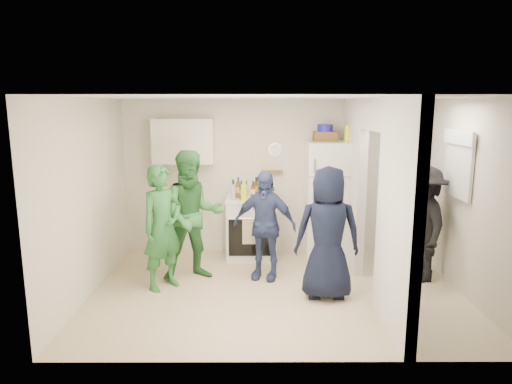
# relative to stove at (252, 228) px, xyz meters

# --- Properties ---
(floor) EXTENTS (4.80, 4.80, 0.00)m
(floor) POSITION_rel_stove_xyz_m (0.33, -1.37, -0.48)
(floor) COLOR #CAB98E
(floor) RESTS_ON ground
(wall_back) EXTENTS (4.80, 0.00, 4.80)m
(wall_back) POSITION_rel_stove_xyz_m (0.33, 0.33, 0.77)
(wall_back) COLOR silver
(wall_back) RESTS_ON floor
(wall_front) EXTENTS (4.80, 0.00, 4.80)m
(wall_front) POSITION_rel_stove_xyz_m (0.33, -3.07, 0.77)
(wall_front) COLOR silver
(wall_front) RESTS_ON floor
(wall_left) EXTENTS (0.00, 3.40, 3.40)m
(wall_left) POSITION_rel_stove_xyz_m (-2.07, -1.37, 0.77)
(wall_left) COLOR silver
(wall_left) RESTS_ON floor
(wall_right) EXTENTS (0.00, 3.40, 3.40)m
(wall_right) POSITION_rel_stove_xyz_m (2.73, -1.37, 0.77)
(wall_right) COLOR silver
(wall_right) RESTS_ON floor
(ceiling) EXTENTS (4.80, 4.80, 0.00)m
(ceiling) POSITION_rel_stove_xyz_m (0.33, -1.37, 2.02)
(ceiling) COLOR white
(ceiling) RESTS_ON wall_back
(partition_pier_back) EXTENTS (0.12, 1.20, 2.50)m
(partition_pier_back) POSITION_rel_stove_xyz_m (1.53, -0.27, 0.77)
(partition_pier_back) COLOR silver
(partition_pier_back) RESTS_ON floor
(partition_pier_front) EXTENTS (0.12, 1.20, 2.50)m
(partition_pier_front) POSITION_rel_stove_xyz_m (1.53, -2.47, 0.77)
(partition_pier_front) COLOR silver
(partition_pier_front) RESTS_ON floor
(partition_header) EXTENTS (0.12, 1.00, 0.40)m
(partition_header) POSITION_rel_stove_xyz_m (1.53, -1.37, 1.82)
(partition_header) COLOR silver
(partition_header) RESTS_ON partition_pier_back
(stove) EXTENTS (0.81, 0.68, 0.97)m
(stove) POSITION_rel_stove_xyz_m (0.00, 0.00, 0.00)
(stove) COLOR white
(stove) RESTS_ON floor
(upper_cabinet) EXTENTS (0.95, 0.34, 0.70)m
(upper_cabinet) POSITION_rel_stove_xyz_m (-1.07, 0.15, 1.37)
(upper_cabinet) COLOR silver
(upper_cabinet) RESTS_ON wall_back
(fridge) EXTENTS (0.77, 0.74, 1.86)m
(fridge) POSITION_rel_stove_xyz_m (1.23, -0.03, 0.45)
(fridge) COLOR white
(fridge) RESTS_ON floor
(wicker_basket) EXTENTS (0.35, 0.25, 0.15)m
(wicker_basket) POSITION_rel_stove_xyz_m (1.13, 0.02, 1.45)
(wicker_basket) COLOR brown
(wicker_basket) RESTS_ON fridge
(blue_bowl) EXTENTS (0.24, 0.24, 0.11)m
(blue_bowl) POSITION_rel_stove_xyz_m (1.13, 0.02, 1.58)
(blue_bowl) COLOR #171593
(blue_bowl) RESTS_ON wicker_basket
(yellow_cup_stack_top) EXTENTS (0.09, 0.09, 0.25)m
(yellow_cup_stack_top) POSITION_rel_stove_xyz_m (1.45, -0.13, 1.50)
(yellow_cup_stack_top) COLOR #FFF115
(yellow_cup_stack_top) RESTS_ON fridge
(wall_clock) EXTENTS (0.22, 0.02, 0.22)m
(wall_clock) POSITION_rel_stove_xyz_m (0.38, 0.31, 1.22)
(wall_clock) COLOR white
(wall_clock) RESTS_ON wall_back
(spice_shelf) EXTENTS (0.35, 0.08, 0.03)m
(spice_shelf) POSITION_rel_stove_xyz_m (0.33, 0.28, 0.87)
(spice_shelf) COLOR olive
(spice_shelf) RESTS_ON wall_back
(nook_window) EXTENTS (0.03, 0.70, 0.80)m
(nook_window) POSITION_rel_stove_xyz_m (2.71, -1.17, 1.17)
(nook_window) COLOR black
(nook_window) RESTS_ON wall_right
(nook_window_frame) EXTENTS (0.04, 0.76, 0.86)m
(nook_window_frame) POSITION_rel_stove_xyz_m (2.69, -1.17, 1.17)
(nook_window_frame) COLOR white
(nook_window_frame) RESTS_ON wall_right
(nook_valance) EXTENTS (0.04, 0.82, 0.18)m
(nook_valance) POSITION_rel_stove_xyz_m (2.67, -1.17, 1.52)
(nook_valance) COLOR white
(nook_valance) RESTS_ON wall_right
(yellow_cup_stack_stove) EXTENTS (0.09, 0.09, 0.25)m
(yellow_cup_stack_stove) POSITION_rel_stove_xyz_m (-0.12, -0.22, 0.61)
(yellow_cup_stack_stove) COLOR yellow
(yellow_cup_stack_stove) RESTS_ON stove
(red_cup) EXTENTS (0.09, 0.09, 0.12)m
(red_cup) POSITION_rel_stove_xyz_m (0.22, -0.20, 0.54)
(red_cup) COLOR red
(red_cup) RESTS_ON stove
(person_green_left) EXTENTS (0.70, 0.71, 1.66)m
(person_green_left) POSITION_rel_stove_xyz_m (-1.17, -1.25, 0.34)
(person_green_left) COLOR #29682B
(person_green_left) RESTS_ON floor
(person_green_center) EXTENTS (1.05, 0.92, 1.81)m
(person_green_center) POSITION_rel_stove_xyz_m (-0.81, -0.92, 0.42)
(person_green_center) COLOR #34773D
(person_green_center) RESTS_ON floor
(person_denim) EXTENTS (0.97, 0.62, 1.53)m
(person_denim) POSITION_rel_stove_xyz_m (0.18, -0.90, 0.28)
(person_denim) COLOR navy
(person_denim) RESTS_ON floor
(person_navy) EXTENTS (0.83, 0.55, 1.68)m
(person_navy) POSITION_rel_stove_xyz_m (0.96, -1.56, 0.36)
(person_navy) COLOR black
(person_navy) RESTS_ON floor
(person_nook) EXTENTS (0.65, 1.07, 1.61)m
(person_nook) POSITION_rel_stove_xyz_m (2.37, -0.97, 0.32)
(person_nook) COLOR black
(person_nook) RESTS_ON floor
(bottle_a) EXTENTS (0.06, 0.06, 0.25)m
(bottle_a) POSITION_rel_stove_xyz_m (-0.29, 0.10, 0.61)
(bottle_a) COLOR brown
(bottle_a) RESTS_ON stove
(bottle_b) EXTENTS (0.06, 0.06, 0.30)m
(bottle_b) POSITION_rel_stove_xyz_m (-0.16, -0.09, 0.63)
(bottle_b) COLOR #174629
(bottle_b) RESTS_ON stove
(bottle_c) EXTENTS (0.06, 0.06, 0.26)m
(bottle_c) POSITION_rel_stove_xyz_m (-0.08, 0.15, 0.61)
(bottle_c) COLOR silver
(bottle_c) RESTS_ON stove
(bottle_d) EXTENTS (0.07, 0.07, 0.28)m
(bottle_d) POSITION_rel_stove_xyz_m (0.02, -0.03, 0.62)
(bottle_d) COLOR brown
(bottle_d) RESTS_ON stove
(bottle_e) EXTENTS (0.07, 0.07, 0.31)m
(bottle_e) POSITION_rel_stove_xyz_m (0.08, 0.20, 0.64)
(bottle_e) COLOR silver
(bottle_e) RESTS_ON stove
(bottle_f) EXTENTS (0.07, 0.07, 0.26)m
(bottle_f) POSITION_rel_stove_xyz_m (0.18, 0.00, 0.61)
(bottle_f) COLOR #163D16
(bottle_f) RESTS_ON stove
(bottle_g) EXTENTS (0.07, 0.07, 0.29)m
(bottle_g) POSITION_rel_stove_xyz_m (0.28, 0.14, 0.63)
(bottle_g) COLOR olive
(bottle_g) RESTS_ON stove
(bottle_h) EXTENTS (0.07, 0.07, 0.32)m
(bottle_h) POSITION_rel_stove_xyz_m (-0.29, -0.11, 0.64)
(bottle_h) COLOR #A6ABB2
(bottle_h) RESTS_ON stove
(bottle_i) EXTENTS (0.06, 0.06, 0.32)m
(bottle_i) POSITION_rel_stove_xyz_m (0.07, 0.11, 0.64)
(bottle_i) COLOR #593C0F
(bottle_i) RESTS_ON stove
(bottle_j) EXTENTS (0.08, 0.08, 0.25)m
(bottle_j) POSITION_rel_stove_xyz_m (0.32, -0.09, 0.61)
(bottle_j) COLOR #1D5620
(bottle_j) RESTS_ON stove
(bottle_k) EXTENTS (0.07, 0.07, 0.33)m
(bottle_k) POSITION_rel_stove_xyz_m (-0.21, 0.04, 0.65)
(bottle_k) COLOR brown
(bottle_k) RESTS_ON stove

